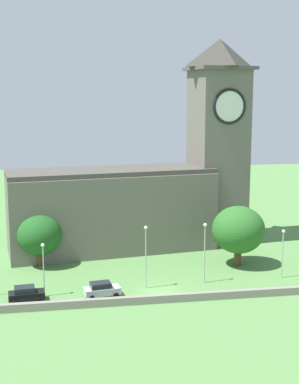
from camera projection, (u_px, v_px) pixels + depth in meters
name	position (u px, v px, depth m)	size (l,w,h in m)	color
ground_plane	(142.00, 256.00, 80.64)	(200.00, 200.00, 0.00)	#517F42
church	(150.00, 185.00, 84.10)	(38.23, 14.29, 32.03)	#666056
quay_barrier	(167.00, 298.00, 62.55)	(56.29, 0.70, 0.94)	gray
car_black	(26.00, 294.00, 62.75)	(4.25, 2.57, 1.79)	black
car_silver	(102.00, 289.00, 64.19)	(4.42, 2.66, 1.79)	silver
streetlamp_west_mid	(43.00, 261.00, 63.75)	(0.44, 0.44, 6.48)	#9EA0A5
streetlamp_central	(146.00, 248.00, 66.34)	(0.44, 0.44, 7.89)	#9EA0A5
streetlamp_east_mid	(205.00, 244.00, 68.32)	(0.44, 0.44, 7.75)	#9EA0A5
streetlamp_east_end	(283.00, 245.00, 70.26)	(0.44, 0.44, 6.46)	#9EA0A5
tree_riverside_east	(39.00, 235.00, 75.34)	(6.19, 6.19, 7.20)	brown
tree_by_tower	(238.00, 230.00, 75.33)	(7.30, 7.30, 8.43)	brown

